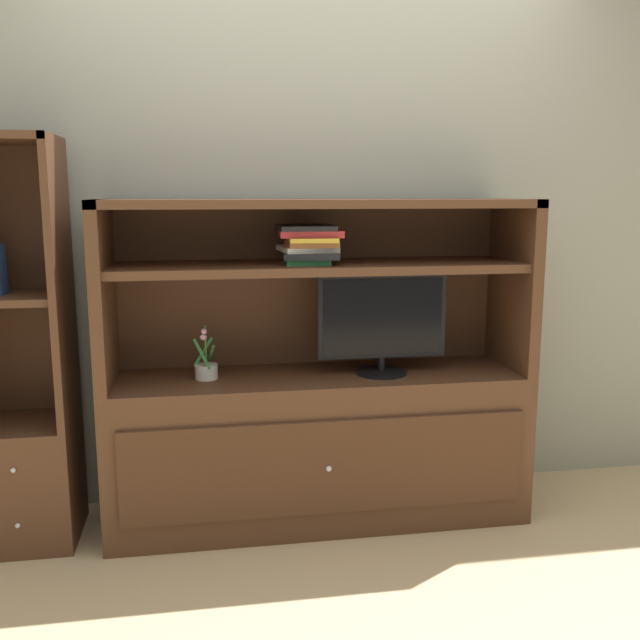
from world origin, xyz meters
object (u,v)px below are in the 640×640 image
object	(u,v)px
tv_monitor	(382,322)
bookshelf_tall	(23,409)
magazine_stack	(309,244)
media_console	(318,416)
potted_plant	(206,369)

from	to	relation	value
tv_monitor	bookshelf_tall	world-z (taller)	bookshelf_tall
magazine_stack	bookshelf_tall	world-z (taller)	bookshelf_tall
magazine_stack	media_console	bearing A→B (deg)	10.48
potted_plant	bookshelf_tall	bearing A→B (deg)	179.36
magazine_stack	tv_monitor	bearing A→B (deg)	-6.07
potted_plant	bookshelf_tall	size ratio (longest dim) A/B	0.14
bookshelf_tall	potted_plant	bearing A→B (deg)	-0.64
tv_monitor	media_console	bearing A→B (deg)	171.56
media_console	potted_plant	size ratio (longest dim) A/B	7.88
media_console	magazine_stack	size ratio (longest dim) A/B	5.53
media_console	bookshelf_tall	world-z (taller)	bookshelf_tall
magazine_stack	potted_plant	bearing A→B (deg)	179.21
media_console	tv_monitor	world-z (taller)	media_console
media_console	bookshelf_tall	bearing A→B (deg)	179.67
potted_plant	bookshelf_tall	world-z (taller)	bookshelf_tall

